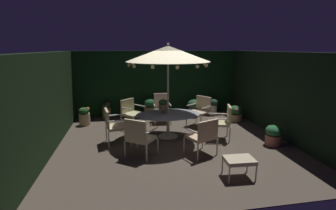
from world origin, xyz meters
TOP-DOWN VIEW (x-y plane):
  - ground_plane at (0.00, 0.00)m, footprint 6.81×6.44m
  - hedge_backdrop_rear at (0.00, 3.07)m, footprint 6.81×0.30m
  - hedge_backdrop_left at (-3.26, 0.00)m, footprint 0.30×6.44m
  - hedge_backdrop_right at (3.26, 0.00)m, footprint 0.30×6.44m
  - patio_dining_table at (-0.08, 0.34)m, footprint 1.86×1.37m
  - patio_umbrella at (-0.08, 0.34)m, footprint 2.33×2.33m
  - centerpiece_planter at (-0.20, 0.43)m, footprint 0.27×0.27m
  - patio_chair_north at (1.20, 1.24)m, footprint 0.83×0.84m
  - patio_chair_northeast at (-0.02, 1.90)m, footprint 0.60×0.59m
  - patio_chair_east at (-1.10, 1.51)m, footprint 0.84×0.84m
  - patio_chair_southeast at (-1.61, 0.08)m, footprint 0.71×0.71m
  - patio_chair_south at (-1.00, -0.91)m, footprint 0.84×0.82m
  - patio_chair_southwest at (0.53, -1.09)m, footprint 0.81×0.77m
  - patio_chair_west at (1.42, -0.11)m, footprint 0.75×0.72m
  - ottoman_footrest at (0.92, -2.23)m, footprint 0.60×0.45m
  - potted_plant_right_near at (-2.67, 1.98)m, footprint 0.37×0.37m
  - potted_plant_back_left at (2.09, 2.52)m, footprint 0.40×0.40m
  - potted_plant_right_far at (-0.36, 2.56)m, footprint 0.48×0.48m
  - potted_plant_left_near at (-1.19, 2.75)m, footprint 0.49×0.49m
  - potted_plant_back_right at (1.32, 2.43)m, footprint 0.52×0.52m
  - potted_plant_left_far at (2.60, 1.54)m, footprint 0.50×0.50m
  - potted_plant_front_corner at (-1.98, 2.72)m, footprint 0.32×0.32m
  - potted_plant_back_center at (2.61, -0.78)m, footprint 0.43×0.43m

SIDE VIEW (x-z plane):
  - ground_plane at x=0.00m, z-range -0.02..0.00m
  - potted_plant_left_far at x=2.60m, z-range -0.01..0.55m
  - potted_plant_back_center at x=2.61m, z-range 0.01..0.56m
  - potted_plant_front_corner at x=-1.98m, z-range 0.00..0.59m
  - potted_plant_left_near at x=-1.19m, z-range 0.01..0.59m
  - potted_plant_right_near at x=-2.67m, z-range 0.00..0.62m
  - potted_plant_back_left at x=2.09m, z-range 0.02..0.66m
  - potted_plant_back_right at x=1.32m, z-range 0.03..0.68m
  - ottoman_footrest at x=0.92m, z-range 0.15..0.57m
  - potted_plant_right_far at x=-0.36m, z-range 0.01..0.73m
  - patio_chair_east at x=-1.10m, z-range 0.08..1.00m
  - patio_chair_southwest at x=0.53m, z-range 0.08..1.00m
  - patio_chair_south at x=-1.00m, z-range 0.07..1.03m
  - patio_chair_northeast at x=-0.02m, z-range 0.06..1.06m
  - patio_chair_west at x=1.42m, z-range 0.08..1.06m
  - patio_chair_southeast at x=-1.61m, z-range 0.08..1.06m
  - patio_chair_north at x=1.20m, z-range 0.09..1.08m
  - patio_dining_table at x=-0.08m, z-range 0.24..0.95m
  - centerpiece_planter at x=-0.20m, z-range 0.75..1.18m
  - hedge_backdrop_rear at x=0.00m, z-range 0.00..2.47m
  - hedge_backdrop_left at x=-3.26m, z-range 0.00..2.47m
  - hedge_backdrop_right at x=3.26m, z-range 0.00..2.47m
  - patio_umbrella at x=-0.08m, z-range 1.06..3.77m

